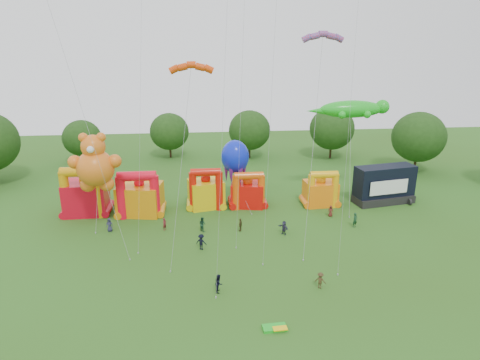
{
  "coord_description": "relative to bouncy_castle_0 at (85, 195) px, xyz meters",
  "views": [
    {
      "loc": [
        -1.96,
        -28.6,
        23.02
      ],
      "look_at": [
        2.46,
        18.0,
        7.44
      ],
      "focal_mm": 32.0,
      "sensor_mm": 36.0,
      "label": 1
    }
  ],
  "objects": [
    {
      "name": "bouncy_castle_3",
      "position": [
        22.34,
        0.72,
        -0.6
      ],
      "size": [
        5.13,
        4.4,
        5.44
      ],
      "color": "red",
      "rests_on": "ground"
    },
    {
      "name": "spectator_5",
      "position": [
        25.7,
        -9.08,
        -1.79
      ],
      "size": [
        1.33,
        1.66,
        1.77
      ],
      "primitive_type": "imported",
      "rotation": [
        0.0,
        0.0,
        5.29
      ],
      "color": "#2E2A47",
      "rests_on": "ground"
    },
    {
      "name": "spectator_4",
      "position": [
        20.49,
        -7.57,
        -1.84
      ],
      "size": [
        0.79,
        1.07,
        1.69
      ],
      "primitive_type": "imported",
      "rotation": [
        0.0,
        0.0,
        4.28
      ],
      "color": "#3E3619",
      "rests_on": "ground"
    },
    {
      "name": "parafoil_kites",
      "position": [
        12.21,
        -11.64,
        10.38
      ],
      "size": [
        33.13,
        9.51,
        29.33
      ],
      "color": "#DC3C0A",
      "rests_on": "ground"
    },
    {
      "name": "spectator_3",
      "position": [
        15.57,
        -12.07,
        -1.73
      ],
      "size": [
        1.4,
        1.11,
        1.9
      ],
      "primitive_type": "imported",
      "rotation": [
        0.0,
        0.0,
        2.76
      ],
      "color": "black",
      "rests_on": "ground"
    },
    {
      "name": "diamond_kites",
      "position": [
        20.01,
        -13.02,
        14.28
      ],
      "size": [
        23.51,
        16.36,
        42.89
      ],
      "color": "red",
      "rests_on": "ground"
    },
    {
      "name": "octopus_kite",
      "position": [
        20.98,
        1.7,
        2.38
      ],
      "size": [
        3.98,
        7.11,
        9.4
      ],
      "color": "#0D20D1",
      "rests_on": "ground"
    },
    {
      "name": "spectator_9",
      "position": [
        26.92,
        -21.15,
        -1.84
      ],
      "size": [
        1.25,
        1.07,
        1.67
      ],
      "primitive_type": "imported",
      "rotation": [
        0.0,
        0.0,
        2.64
      ],
      "color": "#3D2F18",
      "rests_on": "ground"
    },
    {
      "name": "bouncy_castle_4",
      "position": [
        32.85,
        0.16,
        -0.59
      ],
      "size": [
        4.7,
        3.9,
        5.44
      ],
      "color": "orange",
      "rests_on": "ground"
    },
    {
      "name": "spectator_8",
      "position": [
        17.15,
        -20.83,
        -1.77
      ],
      "size": [
        0.8,
        0.97,
        1.82
      ],
      "primitive_type": "imported",
      "rotation": [
        0.0,
        0.0,
        1.44
      ],
      "color": "black",
      "rests_on": "ground"
    },
    {
      "name": "bouncy_castle_0",
      "position": [
        0.0,
        0.0,
        0.0
      ],
      "size": [
        5.67,
        4.59,
        7.1
      ],
      "color": "red",
      "rests_on": "ground"
    },
    {
      "name": "teddy_bear_kite",
      "position": [
        2.97,
        -5.01,
        5.44
      ],
      "size": [
        6.4,
        4.54,
        12.45
      ],
      "color": "orange",
      "rests_on": "ground"
    },
    {
      "name": "bouncy_castle_1",
      "position": [
        7.36,
        -0.76,
        -0.22
      ],
      "size": [
        6.34,
        5.43,
        6.51
      ],
      "color": "orange",
      "rests_on": "ground"
    },
    {
      "name": "tree_ring",
      "position": [
        16.63,
        -27.04,
        3.58
      ],
      "size": [
        120.73,
        122.8,
        12.07
      ],
      "color": "#352314",
      "rests_on": "ground"
    },
    {
      "name": "spectator_0",
      "position": [
        4.2,
        -6.16,
        -1.8
      ],
      "size": [
        0.88,
        0.59,
        1.75
      ],
      "primitive_type": "imported",
      "rotation": [
        0.0,
        0.0,
        -0.04
      ],
      "color": "#282844",
      "rests_on": "ground"
    },
    {
      "name": "spectator_1",
      "position": [
        11.02,
        -6.4,
        -1.88
      ],
      "size": [
        0.65,
        0.7,
        1.6
      ],
      "primitive_type": "imported",
      "rotation": [
        0.0,
        0.0,
        0.95
      ],
      "color": "maroon",
      "rests_on": "ground"
    },
    {
      "name": "folded_kite_bundle",
      "position": [
        21.56,
        -26.86,
        -2.54
      ],
      "size": [
        2.06,
        1.2,
        0.31
      ],
      "color": "green",
      "rests_on": "ground"
    },
    {
      "name": "bouncy_castle_2",
      "position": [
        16.4,
        0.84,
        -0.35
      ],
      "size": [
        5.37,
        4.68,
        6.1
      ],
      "color": "#DDB80B",
      "rests_on": "ground"
    },
    {
      "name": "ground",
      "position": [
        17.78,
        -27.64,
        -2.68
      ],
      "size": [
        160.0,
        160.0,
        0.0
      ],
      "primitive_type": "plane",
      "color": "#2E4F16",
      "rests_on": "ground"
    },
    {
      "name": "spectator_2",
      "position": [
        15.75,
        -7.14,
        -1.74
      ],
      "size": [
        1.13,
        1.16,
        1.88
      ],
      "primitive_type": "imported",
      "rotation": [
        0.0,
        0.0,
        2.26
      ],
      "color": "#193E27",
      "rests_on": "ground"
    },
    {
      "name": "spectator_6",
      "position": [
        33.08,
        -4.17,
        -1.9
      ],
      "size": [
        0.87,
        0.69,
        1.56
      ],
      "primitive_type": "imported",
      "rotation": [
        0.0,
        0.0,
        6.0
      ],
      "color": "#5A1F19",
      "rests_on": "ground"
    },
    {
      "name": "stage_trailer",
      "position": [
        42.34,
        0.4,
        -0.01
      ],
      "size": [
        9.22,
        4.83,
        5.53
      ],
      "color": "black",
      "rests_on": "ground"
    },
    {
      "name": "gecko_kite",
      "position": [
        36.89,
        0.62,
        5.39
      ],
      "size": [
        12.21,
        10.45,
        14.66
      ],
      "color": "green",
      "rests_on": "ground"
    },
    {
      "name": "spectator_7",
      "position": [
        35.18,
        -7.78,
        -1.71
      ],
      "size": [
        0.84,
        0.74,
        1.94
      ],
      "primitive_type": "imported",
      "rotation": [
        0.0,
        0.0,
        0.49
      ],
      "color": "#193E23",
      "rests_on": "ground"
    }
  ]
}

